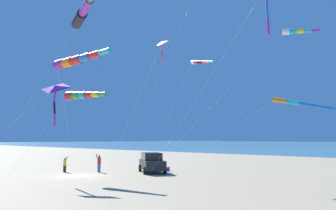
{
  "coord_description": "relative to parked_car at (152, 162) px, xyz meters",
  "views": [
    {
      "loc": [
        -15.9,
        -27.75,
        3.18
      ],
      "look_at": [
        3.65,
        -7.49,
        5.87
      ],
      "focal_mm": 37.79,
      "sensor_mm": 36.0,
      "label": 1
    }
  ],
  "objects": [
    {
      "name": "kite_windsock_orange_high_right",
      "position": [
        -9.44,
        -3.02,
        11.32
      ],
      "size": [
        3.87,
        16.65,
        12.65
      ],
      "color": "black",
      "rests_on": "ground_plane"
    },
    {
      "name": "ground_plane",
      "position": [
        -6.36,
        2.5,
        -0.95
      ],
      "size": [
        600.0,
        600.0,
        0.0
      ],
      "primitive_type": "plane",
      "color": "tan"
    },
    {
      "name": "kite_delta_teal_far_right",
      "position": [
        -7.41,
        -9.24,
        8.15
      ],
      "size": [
        5.13,
        13.44,
        9.45
      ],
      "color": "#EF4C93",
      "rests_on": "ground_plane"
    },
    {
      "name": "person_child_green_jacket",
      "position": [
        -5.68,
        6.13,
        -0.15
      ],
      "size": [
        0.47,
        0.37,
        1.48
      ],
      "color": "#232328",
      "rests_on": "ground_plane"
    },
    {
      "name": "kite_windsock_magenta_far_left",
      "position": [
        8.15,
        -10.52,
        5.43
      ],
      "size": [
        5.23,
        14.94,
        7.1
      ],
      "color": "orange",
      "rests_on": "ground_plane"
    },
    {
      "name": "kite_windsock_striped_overhead",
      "position": [
        9.56,
        -9.93,
        12.49
      ],
      "size": [
        10.88,
        11.97,
        13.87
      ],
      "color": "white",
      "rests_on": "ground_plane"
    },
    {
      "name": "kite_windsock_black_fish_shape",
      "position": [
        -10.98,
        -4.72,
        7.28
      ],
      "size": [
        7.34,
        15.92,
        8.6
      ],
      "color": "purple",
      "rests_on": "ground_plane"
    },
    {
      "name": "kite_windsock_purple_drifting",
      "position": [
        -0.69,
        -6.59,
        8.47
      ],
      "size": [
        2.31,
        10.77,
        9.83
      ],
      "color": "white",
      "rests_on": "ground_plane"
    },
    {
      "name": "person_child_grey_jacket",
      "position": [
        -3.42,
        3.72,
        -0.02
      ],
      "size": [
        0.4,
        0.51,
        1.7
      ],
      "color": "#335199",
      "rests_on": "ground_plane"
    },
    {
      "name": "kite_windsock_white_trailing",
      "position": [
        -7.11,
        1.01,
        5.86
      ],
      "size": [
        4.89,
        7.18,
        7.27
      ],
      "color": "red",
      "rests_on": "ground_plane"
    },
    {
      "name": "parked_car",
      "position": [
        0.0,
        0.0,
        0.0
      ],
      "size": [
        3.82,
        4.63,
        1.85
      ],
      "color": "black",
      "rests_on": "ground_plane"
    },
    {
      "name": "kite_delta_red_high_left",
      "position": [
        -9.62,
        0.61,
        6.13
      ],
      "size": [
        6.42,
        9.78,
        7.69
      ],
      "color": "purple",
      "rests_on": "ground_plane"
    },
    {
      "name": "cooler_box",
      "position": [
        2.29,
        0.44,
        -0.74
      ],
      "size": [
        0.62,
        0.42,
        0.42
      ],
      "color": "purple",
      "rests_on": "ground_plane"
    }
  ]
}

